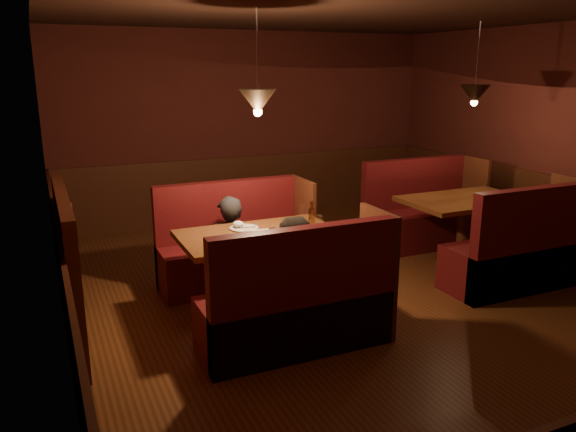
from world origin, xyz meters
name	(u,v)px	position (x,y,z in m)	size (l,w,h in m)	color
room	(344,200)	(-0.28, 0.04, 1.05)	(6.02, 7.02, 2.92)	#4B290F
main_table	(261,251)	(-1.19, 0.03, 0.63)	(1.52, 0.92, 1.06)	#4C2514
main_bench_far	(235,252)	(-1.18, 0.89, 0.36)	(1.67, 0.60, 1.14)	#490B0A
main_bench_near	(301,310)	(-1.18, -0.84, 0.36)	(1.67, 0.60, 1.14)	#490B0A
second_table	(465,216)	(1.57, 0.33, 0.62)	(1.48, 0.94, 0.83)	#4C2514
second_bench_far	(421,218)	(1.60, 1.21, 0.37)	(1.63, 0.61, 1.16)	#490B0A
second_bench_near	(521,256)	(1.60, -0.55, 0.37)	(1.63, 0.61, 1.16)	#490B0A
diner_a	(229,228)	(-1.30, 0.68, 0.70)	(0.51, 0.34, 1.40)	#232428
diner_b	(299,260)	(-1.11, -0.65, 0.74)	(0.72, 0.56, 1.47)	#2A2420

